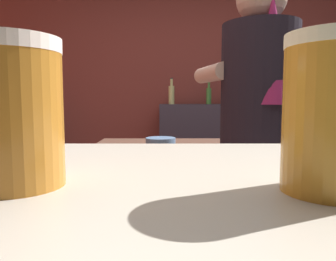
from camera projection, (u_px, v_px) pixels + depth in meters
wall_back at (192, 81)px, 3.50m from camera, size 5.20×0.10×2.70m
prep_counter at (267, 216)px, 1.96m from camera, size 2.10×0.60×0.88m
back_shelf at (200, 158)px, 3.30m from camera, size 0.83×0.36×1.11m
bartender at (258, 136)px, 1.46m from camera, size 0.48×0.54×1.70m
mixing_bowl at (161, 142)px, 1.86m from camera, size 0.17×0.17×0.05m
chefs_knife at (286, 145)px, 1.87m from camera, size 0.24×0.12×0.01m
pint_glass_near at (333, 114)px, 0.26m from camera, size 0.08×0.08×0.13m
pint_glass_far at (14, 113)px, 0.28m from camera, size 0.08×0.08×0.13m
bottle_hot_sauce at (237, 96)px, 3.16m from camera, size 0.06×0.06×0.22m
bottle_soy at (209, 95)px, 3.24m from camera, size 0.05×0.05×0.23m
bottle_olive_oil at (228, 97)px, 3.21m from camera, size 0.06×0.06×0.18m
bottle_vinegar at (172, 94)px, 3.16m from camera, size 0.06×0.06×0.26m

